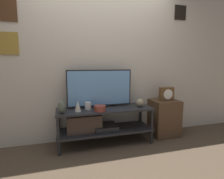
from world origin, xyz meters
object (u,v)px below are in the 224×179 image
Objects in this scene: television at (100,88)px; candle_jar at (88,106)px; vase_slim_bronze at (78,106)px; vase_wide_bowl at (100,108)px; vase_round_glass at (140,103)px; vase_urn_stoneware at (62,107)px; mantel_clock at (166,94)px.

television is 9.25× the size of candle_jar.
vase_slim_bronze is 0.32m from vase_wide_bowl.
vase_urn_stoneware is at bearing -176.14° from vase_round_glass.
vase_wide_bowl is at bearing -43.59° from candle_jar.
vase_wide_bowl is 0.54m from vase_urn_stoneware.
vase_slim_bronze reaches higher than vase_round_glass.
vase_wide_bowl is (0.31, -0.06, -0.04)m from vase_slim_bronze.
vase_urn_stoneware is (-0.22, -0.05, 0.00)m from vase_slim_bronze.
vase_round_glass is at bearing 3.86° from vase_urn_stoneware.
vase_urn_stoneware is at bearing -175.11° from mantel_clock.
vase_round_glass is (0.62, -0.15, -0.24)m from television.
candle_jar is at bearing 19.13° from vase_urn_stoneware.
candle_jar is at bearing 176.50° from vase_round_glass.
candle_jar reaches higher than vase_wide_bowl.
vase_wide_bowl is (-0.05, -0.24, -0.26)m from television.
television is 0.69m from vase_round_glass.
television is 0.36m from vase_wide_bowl.
vase_slim_bronze is at bearing -178.25° from vase_round_glass.
television is 8.00× the size of vase_round_glass.
vase_round_glass is (0.68, 0.09, 0.02)m from vase_wide_bowl.
mantel_clock is (1.20, 0.16, 0.13)m from vase_wide_bowl.
mantel_clock is at bearing 4.89° from vase_urn_stoneware.
vase_round_glass is 1.16× the size of candle_jar.
vase_wide_bowl is at bearing -1.17° from vase_urn_stoneware.
candle_jar is at bearing -179.33° from mantel_clock.
vase_urn_stoneware reaches higher than vase_slim_bronze.
television is 4.25× the size of mantel_clock.
vase_slim_bronze is 1.52m from mantel_clock.
television reaches higher than mantel_clock.
mantel_clock is (1.74, 0.15, 0.09)m from vase_urn_stoneware.
mantel_clock is at bearing 3.67° from vase_slim_bronze.
vase_urn_stoneware is 0.41m from candle_jar.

